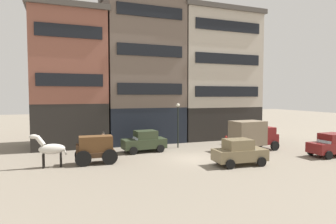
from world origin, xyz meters
name	(u,v)px	position (x,y,z in m)	size (l,w,h in m)	color
ground_plane	(194,159)	(0.00, 0.00, 0.00)	(120.00, 120.00, 0.00)	slate
building_far_left	(69,78)	(-8.62, 9.64, 6.54)	(7.13, 6.07, 12.99)	black
building_center_left	(143,69)	(-1.30, 9.63, 7.62)	(8.22, 6.07, 15.14)	black
building_center_right	(215,75)	(7.32, 9.63, 7.23)	(9.72, 6.07, 14.37)	black
cargo_wagon	(95,148)	(-7.27, 1.13, 1.15)	(2.96, 1.62, 1.98)	#3D2819
draft_horse	(50,149)	(-10.22, 1.13, 1.27)	(2.35, 0.67, 2.30)	beige
delivery_truck_near	(253,134)	(6.39, 1.26, 1.42)	(4.43, 2.31, 2.62)	maroon
sedan_dark	(144,141)	(-2.79, 3.98, 0.91)	(3.78, 2.02, 1.83)	#2D3823
sedan_light	(332,145)	(10.70, -3.07, 0.91)	(3.73, 1.92, 1.83)	maroon
sedan_parked_curb	(239,152)	(2.09, -2.90, 0.91)	(3.80, 2.07, 1.83)	#7A6B4C
pedestrian_officer	(103,142)	(-6.18, 4.68, 0.98)	(0.37, 0.37, 1.79)	#38332D
streetlamp_curbside	(178,119)	(0.68, 4.76, 2.67)	(0.32, 0.32, 4.12)	black
fire_hydrant_curbside	(226,140)	(5.92, 4.83, 0.43)	(0.24, 0.24, 0.83)	maroon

